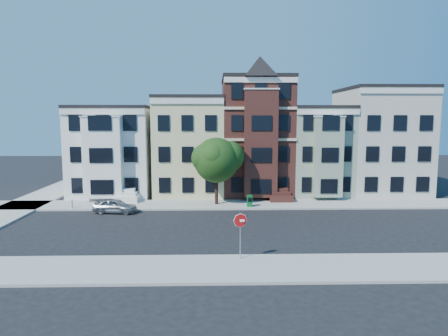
{
  "coord_description": "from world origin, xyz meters",
  "views": [
    {
      "loc": [
        -4.41,
        -28.3,
        7.91
      ],
      "look_at": [
        -3.68,
        2.25,
        4.2
      ],
      "focal_mm": 32.0,
      "sensor_mm": 36.0,
      "label": 1
    }
  ],
  "objects_px": {
    "street_tree": "(216,163)",
    "newspaper_box": "(250,201)",
    "stop_sign": "(240,233)",
    "fire_hydrant": "(72,205)",
    "parked_car": "(115,206)"
  },
  "relations": [
    {
      "from": "street_tree",
      "to": "stop_sign",
      "type": "bearing_deg",
      "value": -85.07
    },
    {
      "from": "parked_car",
      "to": "fire_hydrant",
      "type": "height_order",
      "value": "parked_car"
    },
    {
      "from": "street_tree",
      "to": "parked_car",
      "type": "distance_m",
      "value": 9.67
    },
    {
      "from": "parked_car",
      "to": "fire_hydrant",
      "type": "bearing_deg",
      "value": 81.15
    },
    {
      "from": "newspaper_box",
      "to": "stop_sign",
      "type": "height_order",
      "value": "stop_sign"
    },
    {
      "from": "parked_car",
      "to": "fire_hydrant",
      "type": "distance_m",
      "value": 4.31
    },
    {
      "from": "newspaper_box",
      "to": "fire_hydrant",
      "type": "bearing_deg",
      "value": -178.77
    },
    {
      "from": "fire_hydrant",
      "to": "stop_sign",
      "type": "distance_m",
      "value": 19.25
    },
    {
      "from": "stop_sign",
      "to": "fire_hydrant",
      "type": "bearing_deg",
      "value": 147.84
    },
    {
      "from": "fire_hydrant",
      "to": "street_tree",
      "type": "bearing_deg",
      "value": 6.69
    },
    {
      "from": "street_tree",
      "to": "newspaper_box",
      "type": "bearing_deg",
      "value": -22.18
    },
    {
      "from": "parked_car",
      "to": "stop_sign",
      "type": "bearing_deg",
      "value": -131.83
    },
    {
      "from": "parked_car",
      "to": "stop_sign",
      "type": "relative_size",
      "value": 1.25
    },
    {
      "from": "fire_hydrant",
      "to": "parked_car",
      "type": "bearing_deg",
      "value": -17.16
    },
    {
      "from": "street_tree",
      "to": "newspaper_box",
      "type": "xyz_separation_m",
      "value": [
        2.97,
        -1.21,
        -3.27
      ]
    }
  ]
}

